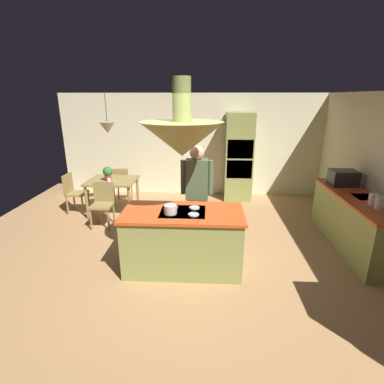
# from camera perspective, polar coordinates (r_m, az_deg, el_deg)

# --- Properties ---
(ground) EXTENTS (8.16, 8.16, 0.00)m
(ground) POSITION_cam_1_polar(r_m,az_deg,el_deg) (4.77, -1.49, -12.99)
(ground) COLOR #AD7F51
(wall_back) EXTENTS (6.80, 0.10, 2.55)m
(wall_back) POSITION_cam_1_polar(r_m,az_deg,el_deg) (7.63, 0.46, 9.08)
(wall_back) COLOR beige
(wall_back) RESTS_ON ground
(kitchen_island) EXTENTS (1.74, 0.88, 0.92)m
(kitchen_island) POSITION_cam_1_polar(r_m,az_deg,el_deg) (4.38, -1.74, -9.23)
(kitchen_island) COLOR #8C934C
(kitchen_island) RESTS_ON ground
(counter_run_right) EXTENTS (0.73, 2.28, 0.90)m
(counter_run_right) POSITION_cam_1_polar(r_m,az_deg,el_deg) (5.67, 29.13, -5.02)
(counter_run_right) COLOR #8C934C
(counter_run_right) RESTS_ON ground
(oven_tower) EXTENTS (0.66, 0.62, 2.11)m
(oven_tower) POSITION_cam_1_polar(r_m,az_deg,el_deg) (7.30, 9.03, 6.70)
(oven_tower) COLOR #8C934C
(oven_tower) RESTS_ON ground
(dining_table) EXTENTS (1.02, 0.87, 0.76)m
(dining_table) POSITION_cam_1_polar(r_m,az_deg,el_deg) (6.57, -15.17, 1.42)
(dining_table) COLOR olive
(dining_table) RESTS_ON ground
(person_at_island) EXTENTS (0.53, 0.23, 1.73)m
(person_at_island) POSITION_cam_1_polar(r_m,az_deg,el_deg) (4.82, 0.94, 0.37)
(person_at_island) COLOR tan
(person_at_island) RESTS_ON ground
(range_hood) EXTENTS (1.10, 1.10, 1.00)m
(range_hood) POSITION_cam_1_polar(r_m,az_deg,el_deg) (3.93, -1.95, 10.61)
(range_hood) COLOR #8C934C
(pendant_light_over_table) EXTENTS (0.32, 0.32, 0.82)m
(pendant_light_over_table) POSITION_cam_1_polar(r_m,az_deg,el_deg) (6.34, -16.07, 11.93)
(pendant_light_over_table) COLOR beige
(chair_facing_island) EXTENTS (0.40, 0.40, 0.87)m
(chair_facing_island) POSITION_cam_1_polar(r_m,az_deg,el_deg) (6.02, -16.93, -1.74)
(chair_facing_island) COLOR olive
(chair_facing_island) RESTS_ON ground
(chair_by_back_wall) EXTENTS (0.40, 0.40, 0.87)m
(chair_by_back_wall) POSITION_cam_1_polar(r_m,az_deg,el_deg) (7.21, -13.51, 1.77)
(chair_by_back_wall) COLOR olive
(chair_by_back_wall) RESTS_ON ground
(chair_at_corner) EXTENTS (0.40, 0.40, 0.87)m
(chair_at_corner) POSITION_cam_1_polar(r_m,az_deg,el_deg) (6.94, -22.05, 0.28)
(chair_at_corner) COLOR olive
(chair_at_corner) RESTS_ON ground
(potted_plant_on_table) EXTENTS (0.20, 0.20, 0.30)m
(potted_plant_on_table) POSITION_cam_1_polar(r_m,az_deg,el_deg) (6.46, -16.04, 3.60)
(potted_plant_on_table) COLOR #99382D
(potted_plant_on_table) RESTS_ON dining_table
(cup_on_table) EXTENTS (0.07, 0.07, 0.09)m
(cup_on_table) POSITION_cam_1_polar(r_m,az_deg,el_deg) (6.33, -15.80, 2.16)
(cup_on_table) COLOR white
(cup_on_table) RESTS_ON dining_table
(canister_flour) EXTENTS (0.12, 0.12, 0.19)m
(canister_flour) POSITION_cam_1_polar(r_m,az_deg,el_deg) (5.04, 32.66, -1.82)
(canister_flour) COLOR silver
(canister_flour) RESTS_ON counter_run_right
(canister_sugar) EXTENTS (0.13, 0.13, 0.18)m
(canister_sugar) POSITION_cam_1_polar(r_m,az_deg,el_deg) (5.19, 31.72, -1.22)
(canister_sugar) COLOR silver
(canister_sugar) RESTS_ON counter_run_right
(microwave_on_counter) EXTENTS (0.46, 0.36, 0.28)m
(microwave_on_counter) POSITION_cam_1_polar(r_m,az_deg,el_deg) (6.07, 27.28, 2.48)
(microwave_on_counter) COLOR #232326
(microwave_on_counter) RESTS_ON counter_run_right
(cooking_pot_on_cooktop) EXTENTS (0.18, 0.18, 0.12)m
(cooking_pot_on_cooktop) POSITION_cam_1_polar(r_m,az_deg,el_deg) (4.06, -4.22, -3.38)
(cooking_pot_on_cooktop) COLOR #B2B2B7
(cooking_pot_on_cooktop) RESTS_ON kitchen_island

